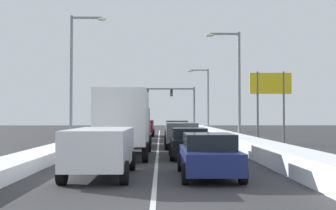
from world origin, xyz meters
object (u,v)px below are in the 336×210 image
(suv_tan_center_lane_fourth, at_px, (137,128))
(street_lamp_left_mid, at_px, (76,69))
(suv_white_center_lane_nearest, at_px, (101,148))
(street_lamp_right_near, at_px, (234,77))
(sedan_black_right_lane_second, at_px, (189,143))
(traffic_light_gantry, at_px, (178,99))
(suv_gray_right_lane_third, at_px, (181,132))
(roadside_sign_right, at_px, (271,91))
(suv_maroon_center_lane_fifth, at_px, (144,126))
(street_lamp_right_mid, at_px, (205,95))
(suv_charcoal_right_lane_fifth, at_px, (176,127))
(sedan_red_right_lane_fourth, at_px, (182,133))
(suv_silver_center_lane_third, at_px, (136,132))
(sedan_navy_right_lane_nearest, at_px, (208,155))
(box_truck_center_lane_second, at_px, (125,120))

(suv_tan_center_lane_fourth, distance_m, street_lamp_left_mid, 8.76)
(suv_white_center_lane_nearest, distance_m, street_lamp_right_near, 18.56)
(sedan_black_right_lane_second, xyz_separation_m, suv_tan_center_lane_fourth, (-3.53, 15.57, 0.25))
(suv_tan_center_lane_fourth, xyz_separation_m, traffic_light_gantry, (4.49, 22.16, 3.48))
(suv_gray_right_lane_third, distance_m, roadside_sign_right, 8.57)
(suv_white_center_lane_nearest, height_order, suv_maroon_center_lane_fifth, same)
(street_lamp_right_mid, bearing_deg, suv_white_center_lane_nearest, -101.61)
(suv_charcoal_right_lane_fifth, xyz_separation_m, street_lamp_right_mid, (3.96, 11.39, 3.74))
(sedan_red_right_lane_fourth, height_order, suv_charcoal_right_lane_fifth, suv_charcoal_right_lane_fifth)
(suv_gray_right_lane_third, relative_size, suv_charcoal_right_lane_fifth, 1.00)
(suv_charcoal_right_lane_fifth, bearing_deg, suv_gray_right_lane_third, -90.80)
(sedan_red_right_lane_fourth, relative_size, suv_silver_center_lane_third, 0.92)
(sedan_red_right_lane_fourth, bearing_deg, street_lamp_right_near, -33.96)
(sedan_navy_right_lane_nearest, bearing_deg, roadside_sign_right, 68.60)
(sedan_red_right_lane_fourth, xyz_separation_m, suv_tan_center_lane_fourth, (-3.80, 3.00, 0.25))
(suv_maroon_center_lane_fifth, xyz_separation_m, traffic_light_gantry, (4.15, 15.05, 3.48))
(suv_silver_center_lane_third, bearing_deg, box_truck_center_lane_second, -90.48)
(box_truck_center_lane_second, bearing_deg, suv_gray_right_lane_third, 63.10)
(sedan_navy_right_lane_nearest, xyz_separation_m, roadside_sign_right, (6.72, 17.14, 3.25))
(suv_white_center_lane_nearest, bearing_deg, suv_maroon_center_lane_fifth, 89.39)
(street_lamp_left_mid, xyz_separation_m, roadside_sign_right, (14.56, 1.23, -1.53))
(roadside_sign_right, bearing_deg, sedan_navy_right_lane_nearest, -111.40)
(suv_white_center_lane_nearest, xyz_separation_m, street_lamp_left_mid, (-4.13, 15.76, 4.54))
(sedan_black_right_lane_second, bearing_deg, traffic_light_gantry, 88.55)
(sedan_navy_right_lane_nearest, xyz_separation_m, street_lamp_right_mid, (3.81, 36.79, 4.00))
(sedan_black_right_lane_second, relative_size, street_lamp_right_mid, 0.57)
(suv_tan_center_lane_fourth, xyz_separation_m, roadside_sign_right, (10.47, -5.04, 3.00))
(suv_charcoal_right_lane_fifth, relative_size, suv_tan_center_lane_fourth, 1.00)
(sedan_black_right_lane_second, bearing_deg, sedan_navy_right_lane_nearest, -88.09)
(suv_charcoal_right_lane_fifth, height_order, box_truck_center_lane_second, box_truck_center_lane_second)
(suv_tan_center_lane_fourth, bearing_deg, suv_white_center_lane_nearest, -89.92)
(sedan_red_right_lane_fourth, height_order, street_lamp_right_near, street_lamp_right_near)
(sedan_navy_right_lane_nearest, bearing_deg, box_truck_center_lane_second, 116.29)
(sedan_red_right_lane_fourth, xyz_separation_m, suv_charcoal_right_lane_fifth, (-0.21, 6.22, 0.25))
(sedan_navy_right_lane_nearest, relative_size, roadside_sign_right, 0.82)
(sedan_red_right_lane_fourth, bearing_deg, suv_charcoal_right_lane_fifth, 91.94)
(suv_white_center_lane_nearest, distance_m, box_truck_center_lane_second, 6.96)
(suv_tan_center_lane_fourth, distance_m, traffic_light_gantry, 22.87)
(traffic_light_gantry, bearing_deg, sedan_navy_right_lane_nearest, -90.95)
(roadside_sign_right, bearing_deg, suv_maroon_center_lane_fifth, 129.81)
(suv_gray_right_lane_third, xyz_separation_m, street_lamp_right_near, (4.19, 3.33, 4.01))
(street_lamp_left_mid, bearing_deg, box_truck_center_lane_second, -63.81)
(box_truck_center_lane_second, bearing_deg, suv_charcoal_right_lane_fifth, 79.71)
(street_lamp_right_mid, bearing_deg, suv_tan_center_lane_fourth, -117.36)
(sedan_navy_right_lane_nearest, distance_m, sedan_red_right_lane_fourth, 19.19)
(suv_charcoal_right_lane_fifth, bearing_deg, suv_silver_center_lane_third, -107.26)
(sedan_red_right_lane_fourth, bearing_deg, sedan_navy_right_lane_nearest, -90.17)
(suv_gray_right_lane_third, distance_m, street_lamp_right_mid, 24.16)
(suv_maroon_center_lane_fifth, relative_size, street_lamp_right_mid, 0.62)
(suv_gray_right_lane_third, bearing_deg, suv_white_center_lane_nearest, -104.50)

